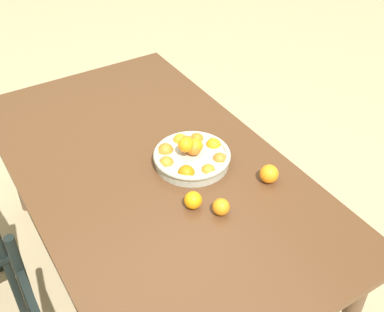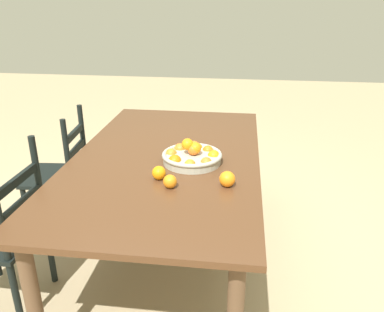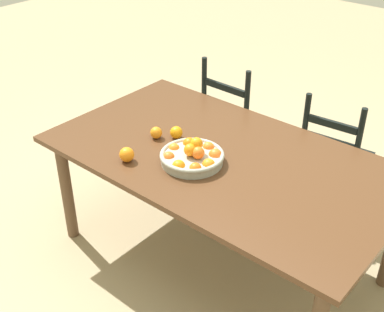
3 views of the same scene
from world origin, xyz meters
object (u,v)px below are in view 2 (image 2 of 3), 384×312
(orange_loose_1, at_px, (227,179))
(chair_by_cabinet, at_px, (3,236))
(dining_table, at_px, (167,168))
(fruit_bowl, at_px, (192,156))
(orange_loose_2, at_px, (159,173))
(orange_loose_0, at_px, (170,181))
(chair_near_window, at_px, (61,176))

(orange_loose_1, bearing_deg, chair_by_cabinet, 96.36)
(chair_by_cabinet, bearing_deg, dining_table, 121.91)
(fruit_bowl, height_order, orange_loose_2, fruit_bowl)
(chair_by_cabinet, height_order, fruit_bowl, chair_by_cabinet)
(orange_loose_1, distance_m, orange_loose_2, 0.35)
(orange_loose_0, bearing_deg, orange_loose_2, 40.03)
(chair_by_cabinet, distance_m, orange_loose_2, 0.91)
(dining_table, distance_m, chair_by_cabinet, 0.96)
(dining_table, distance_m, orange_loose_1, 0.53)
(chair_near_window, height_order, orange_loose_0, chair_near_window)
(dining_table, bearing_deg, chair_near_window, 71.14)
(chair_near_window, bearing_deg, fruit_bowl, 65.15)
(dining_table, relative_size, orange_loose_1, 24.06)
(orange_loose_0, height_order, orange_loose_2, orange_loose_2)
(orange_loose_0, xyz_separation_m, orange_loose_1, (0.05, -0.28, 0.01))
(orange_loose_0, bearing_deg, chair_by_cabinet, 95.03)
(dining_table, distance_m, chair_near_window, 0.91)
(fruit_bowl, height_order, orange_loose_1, fruit_bowl)
(dining_table, height_order, orange_loose_1, orange_loose_1)
(orange_loose_0, bearing_deg, orange_loose_1, -79.44)
(orange_loose_2, bearing_deg, chair_near_window, 54.86)
(fruit_bowl, bearing_deg, chair_by_cabinet, 112.87)
(dining_table, xyz_separation_m, orange_loose_1, (-0.35, -0.38, 0.12))
(dining_table, bearing_deg, orange_loose_1, -133.13)
(chair_near_window, xyz_separation_m, fruit_bowl, (-0.36, -0.99, 0.36))
(dining_table, bearing_deg, chair_by_cabinet, 121.05)
(orange_loose_2, bearing_deg, chair_by_cabinet, 101.45)
(chair_near_window, xyz_separation_m, orange_loose_2, (-0.60, -0.85, 0.35))
(dining_table, height_order, orange_loose_0, orange_loose_0)
(dining_table, relative_size, fruit_bowl, 5.62)
(dining_table, height_order, chair_by_cabinet, chair_by_cabinet)
(dining_table, relative_size, orange_loose_0, 27.98)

